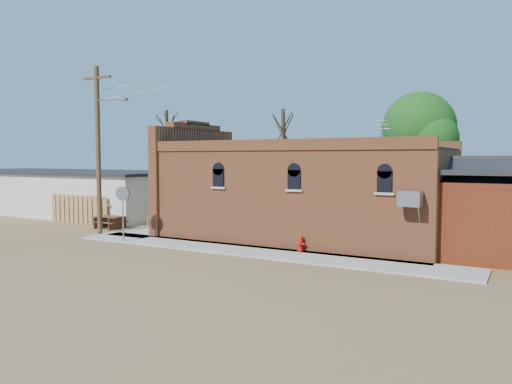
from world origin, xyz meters
The scene contains 14 objects.
ground centered at (0.00, 0.00, 0.00)m, with size 120.00×120.00×0.00m, color brown.
sidewalk_south centered at (1.50, 0.90, 0.04)m, with size 19.00×2.20×0.08m, color #9E9991.
sidewalk_west centered at (-6.30, 6.00, 0.04)m, with size 2.60×10.00×0.08m, color #9E9991.
brick_bar centered at (1.64, 5.49, 2.34)m, with size 16.40×7.97×6.30m.
storage_building centered at (-19.00, 8.00, 1.60)m, with size 20.40×8.40×3.17m.
wood_fence centered at (-12.80, 3.80, 0.90)m, with size 5.20×0.10×1.80m, color #9E7147, non-canonical shape.
utility_pole centered at (-8.14, 1.20, 4.77)m, with size 3.12×0.26×9.00m.
tree_bare_near centered at (-3.00, 13.00, 5.96)m, with size 2.80×2.80×7.65m.
tree_bare_far centered at (-14.00, 14.00, 6.36)m, with size 2.80×2.80×8.16m.
tree_leafy centered at (6.00, 13.50, 5.93)m, with size 4.40×4.40×8.15m.
fire_hydrant centered at (3.40, 1.80, 0.43)m, with size 0.40×0.39×0.70m.
stop_sign centered at (-5.31, 0.00, 2.15)m, with size 0.70×0.32×2.69m.
trash_barrel centered at (-5.30, 5.56, 0.53)m, with size 0.58×0.58×0.90m, color navy.
picnic_table centered at (-9.50, 3.20, 0.48)m, with size 1.78×1.39×0.73m.
Camera 1 is at (12.29, -18.00, 4.19)m, focal length 35.00 mm.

